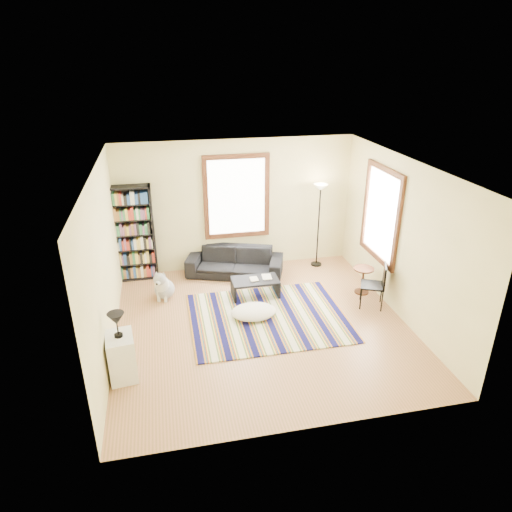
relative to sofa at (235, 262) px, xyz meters
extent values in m
cube|color=#B57852|center=(0.13, -2.05, -0.34)|extent=(5.00, 5.00, 0.10)
cube|color=white|center=(0.13, -2.05, 2.56)|extent=(5.00, 5.00, 0.10)
cube|color=#FFF0AB|center=(0.13, 0.50, 1.11)|extent=(5.00, 0.10, 2.80)
cube|color=#FFF0AB|center=(0.13, -4.60, 1.11)|extent=(5.00, 0.10, 2.80)
cube|color=#FFF0AB|center=(-2.42, -2.05, 1.11)|extent=(0.10, 5.00, 2.80)
cube|color=#FFF0AB|center=(2.68, -2.05, 1.11)|extent=(0.10, 5.00, 2.80)
cube|color=white|center=(0.13, 0.42, 1.31)|extent=(1.20, 0.06, 1.60)
cube|color=white|center=(2.60, -1.25, 1.31)|extent=(0.06, 1.20, 1.60)
cube|color=#0D0C3E|center=(0.29, -1.86, -0.28)|extent=(2.78, 2.22, 0.02)
imported|color=black|center=(0.00, 0.00, 0.00)|extent=(2.16, 1.41, 0.59)
cube|color=black|center=(-2.07, 0.27, 0.71)|extent=(0.90, 0.30, 2.00)
cube|color=black|center=(0.23, -1.02, -0.11)|extent=(1.01, 0.74, 0.36)
imported|color=beige|center=(0.13, -1.02, 0.08)|extent=(0.21, 0.16, 0.02)
imported|color=beige|center=(0.38, -0.97, 0.08)|extent=(0.20, 0.26, 0.02)
ellipsoid|color=silver|center=(0.04, -1.77, -0.19)|extent=(0.88, 0.70, 0.20)
cylinder|color=#4E2D13|center=(2.33, -1.33, -0.02)|extent=(0.45, 0.45, 0.54)
cube|color=black|center=(2.28, -1.83, 0.14)|extent=(0.55, 0.54, 0.86)
cube|color=white|center=(-2.17, -3.00, 0.06)|extent=(0.44, 0.54, 0.70)
camera|label=1|loc=(-1.38, -8.72, 4.09)|focal=32.00mm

